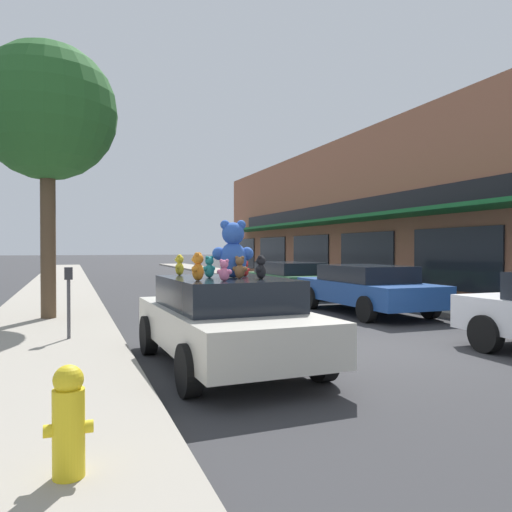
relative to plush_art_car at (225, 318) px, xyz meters
name	(u,v)px	position (x,y,z in m)	size (l,w,h in m)	color
ground_plane	(366,348)	(2.69, 0.41, -0.71)	(260.00, 260.00, 0.00)	#333335
sidewalk_near	(35,371)	(-2.59, 0.41, -0.64)	(2.69, 90.00, 0.13)	gray
storefront_row	(510,214)	(17.12, 10.63, 2.65)	(17.38, 35.43, 6.71)	#9E6047
plush_art_car	(225,318)	(0.00, 0.00, 0.00)	(2.09, 4.17, 1.30)	beige
teddy_bear_giant	(233,250)	(0.14, 0.04, 1.01)	(0.65, 0.43, 0.85)	blue
teddy_bear_orange	(198,267)	(-0.53, -0.51, 0.78)	(0.23, 0.28, 0.38)	orange
teddy_bear_white	(241,267)	(0.43, 0.55, 0.73)	(0.18, 0.19, 0.27)	white
teddy_bear_red	(245,269)	(0.41, 0.28, 0.71)	(0.18, 0.12, 0.24)	red
teddy_bear_cream	(227,267)	(0.19, 0.53, 0.74)	(0.22, 0.14, 0.29)	beige
teddy_bear_black	(261,267)	(0.39, -0.44, 0.76)	(0.22, 0.24, 0.34)	black
teddy_bear_teal	(209,267)	(-0.21, 0.11, 0.75)	(0.24, 0.19, 0.32)	teal
teddy_bear_brown	(240,268)	(0.16, -0.19, 0.75)	(0.22, 0.21, 0.32)	olive
teddy_bear_pink	(224,270)	(-0.23, -0.71, 0.74)	(0.21, 0.19, 0.29)	pink
teddy_bear_yellow	(179,265)	(-0.48, 0.93, 0.76)	(0.19, 0.25, 0.33)	yellow
parked_car_far_center	(366,287)	(5.26, 4.40, -0.01)	(2.03, 4.61, 1.28)	#1E4793
parked_car_far_right	(289,277)	(5.26, 9.42, -0.01)	(1.98, 4.16, 1.24)	#336B3D
street_tree	(47,113)	(-2.61, 5.42, 4.14)	(3.14, 3.14, 6.32)	brown
fire_hydrant	(69,421)	(-2.15, -3.30, -0.18)	(0.33, 0.22, 0.79)	yellow
parking_meter	(69,293)	(-2.16, 2.44, 0.24)	(0.14, 0.10, 1.27)	#4C4C51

